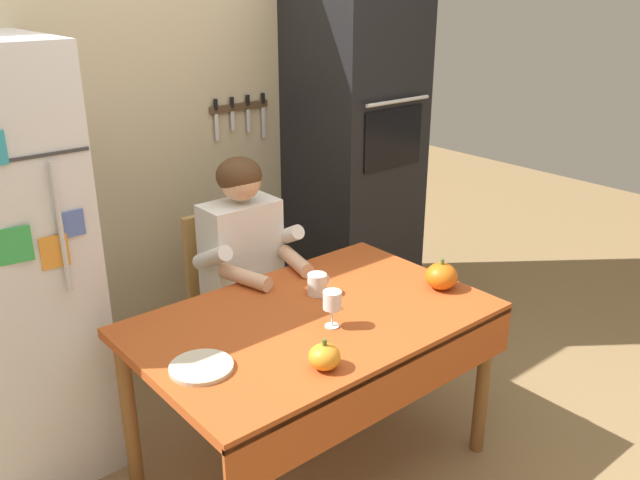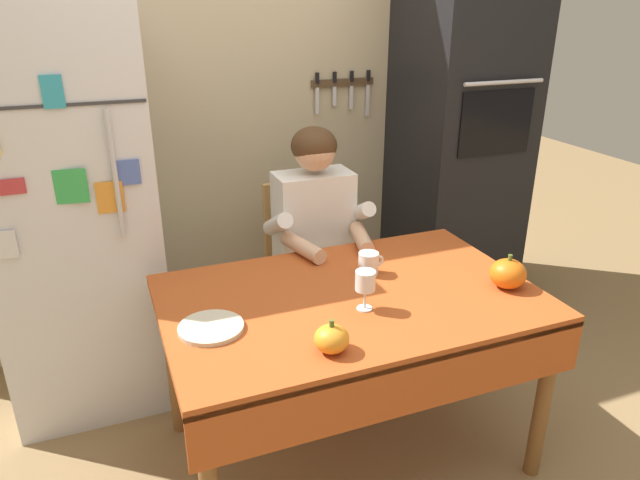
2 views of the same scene
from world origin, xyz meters
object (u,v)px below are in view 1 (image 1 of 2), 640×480
object	(u,v)px
coffee_mug	(317,284)
serving_tray	(201,367)
dining_table	(316,336)
pumpkin_large	(441,276)
chair_behind_person	(230,295)
seated_person	(250,265)
pumpkin_medium	(324,357)
wine_glass	(332,301)
wall_oven	(354,155)

from	to	relation	value
coffee_mug	serving_tray	size ratio (longest dim) A/B	0.49
dining_table	pumpkin_large	bearing A→B (deg)	-13.52
chair_behind_person	seated_person	size ratio (longest dim) A/B	0.75
pumpkin_medium	serving_tray	distance (m)	0.42
seated_person	pumpkin_large	world-z (taller)	seated_person
dining_table	seated_person	bearing A→B (deg)	80.79
seated_person	wine_glass	world-z (taller)	seated_person
coffee_mug	pumpkin_medium	xyz separation A→B (m)	(-0.35, -0.46, -0.00)
wall_oven	seated_person	distance (m)	1.05
serving_tray	wall_oven	bearing A→B (deg)	31.03
pumpkin_medium	serving_tray	xyz separation A→B (m)	(-0.33, 0.27, -0.04)
coffee_mug	pumpkin_large	size ratio (longest dim) A/B	0.79
wall_oven	seated_person	bearing A→B (deg)	-161.48
dining_table	pumpkin_medium	size ratio (longest dim) A/B	12.45
wine_glass	wall_oven	bearing A→B (deg)	44.17
coffee_mug	seated_person	bearing A→B (deg)	95.56
coffee_mug	dining_table	bearing A→B (deg)	-131.33
seated_person	serving_tray	xyz separation A→B (m)	(-0.64, -0.64, 0.01)
serving_tray	chair_behind_person	bearing A→B (deg)	52.30
chair_behind_person	pumpkin_medium	size ratio (longest dim) A/B	8.27
seated_person	serving_tray	bearing A→B (deg)	-135.04
chair_behind_person	seated_person	bearing A→B (deg)	-90.00
pumpkin_large	serving_tray	bearing A→B (deg)	174.62
dining_table	serving_tray	bearing A→B (deg)	-176.34
seated_person	pumpkin_large	size ratio (longest dim) A/B	8.99
wall_oven	serving_tray	xyz separation A→B (m)	(-1.59, -0.96, -0.30)
wine_glass	serving_tray	size ratio (longest dim) A/B	0.68
dining_table	chair_behind_person	world-z (taller)	chair_behind_person
coffee_mug	pumpkin_medium	bearing A→B (deg)	-127.49
wine_glass	pumpkin_medium	xyz separation A→B (m)	(-0.21, -0.20, -0.06)
seated_person	wine_glass	xyz separation A→B (m)	(-0.10, -0.70, 0.11)
chair_behind_person	wine_glass	size ratio (longest dim) A/B	6.20
dining_table	coffee_mug	bearing A→B (deg)	48.67
wall_oven	serving_tray	bearing A→B (deg)	-148.97
coffee_mug	wall_oven	bearing A→B (deg)	39.99
seated_person	pumpkin_large	distance (m)	0.89
wall_oven	wine_glass	bearing A→B (deg)	-135.83
serving_tray	seated_person	bearing A→B (deg)	44.96
pumpkin_large	dining_table	bearing A→B (deg)	166.48
chair_behind_person	pumpkin_medium	distance (m)	1.17
coffee_mug	wine_glass	xyz separation A→B (m)	(-0.14, -0.26, 0.06)
seated_person	wine_glass	distance (m)	0.72
dining_table	wine_glass	size ratio (longest dim) A/B	9.34
coffee_mug	serving_tray	world-z (taller)	coffee_mug
wine_glass	coffee_mug	bearing A→B (deg)	61.35
chair_behind_person	coffee_mug	size ratio (longest dim) A/B	8.50
seated_person	coffee_mug	bearing A→B (deg)	-84.44
coffee_mug	pumpkin_large	bearing A→B (deg)	-34.14
chair_behind_person	wine_glass	bearing A→B (deg)	-96.24
wine_glass	serving_tray	distance (m)	0.55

